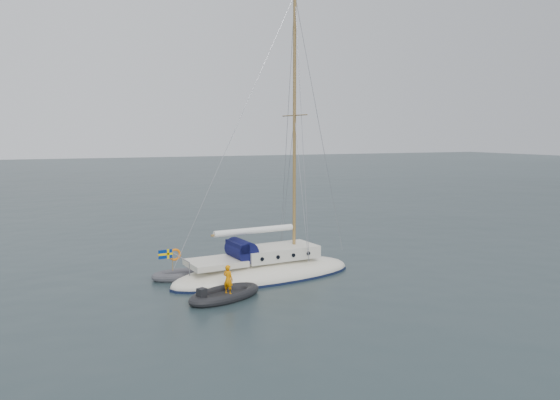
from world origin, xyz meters
name	(u,v)px	position (x,y,z in m)	size (l,w,h in m)	color
ground	(311,275)	(0.00, 0.00, 0.00)	(300.00, 300.00, 0.00)	black
sailboat	(264,257)	(-2.43, 0.43, 1.13)	(10.45, 3.13, 14.88)	white
dinghy	(183,275)	(-6.26, 2.03, 0.20)	(3.14, 1.42, 0.45)	#545359
rib	(225,294)	(-5.36, -2.06, 0.24)	(3.83, 1.74, 1.54)	black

